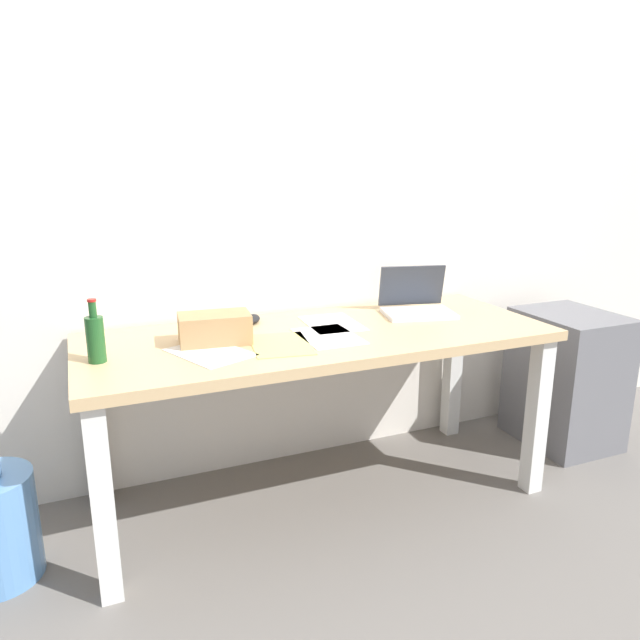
% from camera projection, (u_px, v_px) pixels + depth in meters
% --- Properties ---
extents(ground_plane, '(8.00, 8.00, 0.00)m').
position_uv_depth(ground_plane, '(320.00, 495.00, 2.53)').
color(ground_plane, slate).
extents(back_wall, '(5.20, 0.08, 2.60)m').
position_uv_depth(back_wall, '(283.00, 181.00, 2.57)').
color(back_wall, silver).
rests_on(back_wall, ground).
extents(desk, '(1.85, 0.73, 0.73)m').
position_uv_depth(desk, '(320.00, 354.00, 2.37)').
color(desk, tan).
rests_on(desk, ground).
extents(laptop_right, '(0.34, 0.30, 0.20)m').
position_uv_depth(laptop_right, '(416.00, 304.00, 2.62)').
color(laptop_right, silver).
rests_on(laptop_right, desk).
extents(beer_bottle, '(0.06, 0.06, 0.22)m').
position_uv_depth(beer_bottle, '(95.00, 338.00, 1.98)').
color(beer_bottle, '#1E5123').
rests_on(beer_bottle, desk).
extents(computer_mouse, '(0.10, 0.12, 0.03)m').
position_uv_depth(computer_mouse, '(253.00, 319.00, 2.47)').
color(computer_mouse, black).
rests_on(computer_mouse, desk).
extents(cardboard_box, '(0.28, 0.18, 0.11)m').
position_uv_depth(cardboard_box, '(215.00, 328.00, 2.19)').
color(cardboard_box, tan).
rests_on(cardboard_box, desk).
extents(paper_sheet_front_left, '(0.31, 0.35, 0.00)m').
position_uv_depth(paper_sheet_front_left, '(210.00, 352.00, 2.09)').
color(paper_sheet_front_left, white).
rests_on(paper_sheet_front_left, desk).
extents(paper_sheet_center, '(0.21, 0.30, 0.00)m').
position_uv_depth(paper_sheet_center, '(328.00, 336.00, 2.28)').
color(paper_sheet_center, white).
rests_on(paper_sheet_center, desk).
extents(paper_sheet_near_back, '(0.23, 0.31, 0.00)m').
position_uv_depth(paper_sheet_near_back, '(332.00, 323.00, 2.47)').
color(paper_sheet_near_back, white).
rests_on(paper_sheet_near_back, desk).
extents(paper_yellow_folder, '(0.25, 0.33, 0.00)m').
position_uv_depth(paper_yellow_folder, '(281.00, 344.00, 2.18)').
color(paper_yellow_folder, '#F4E06B').
rests_on(paper_yellow_folder, desk).
extents(filing_cabinet, '(0.40, 0.48, 0.67)m').
position_uv_depth(filing_cabinet, '(566.00, 378.00, 2.96)').
color(filing_cabinet, slate).
rests_on(filing_cabinet, ground).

